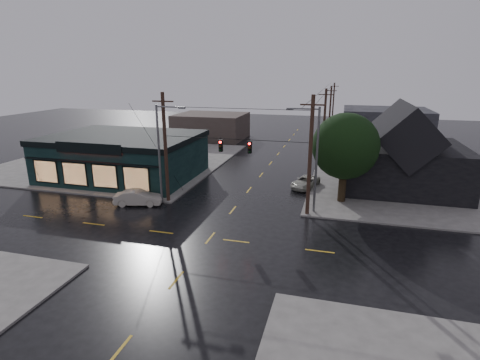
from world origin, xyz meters
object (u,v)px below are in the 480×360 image
(corner_tree, at_px, (345,146))
(suv_silver, at_px, (305,182))
(utility_pole_nw, at_px, (169,202))
(sedan_cream, at_px, (138,198))
(utility_pole_ne, at_px, (307,215))

(corner_tree, height_order, suv_silver, corner_tree)
(utility_pole_nw, relative_size, sedan_cream, 2.37)
(utility_pole_nw, xyz_separation_m, suv_silver, (12.06, 7.88, 0.60))
(corner_tree, distance_m, utility_pole_ne, 7.31)
(utility_pole_ne, distance_m, sedan_cream, 15.36)
(corner_tree, relative_size, utility_pole_ne, 0.81)
(suv_silver, bearing_deg, sedan_cream, -129.98)
(utility_pole_nw, distance_m, suv_silver, 14.42)
(corner_tree, bearing_deg, utility_pole_ne, -123.99)
(sedan_cream, bearing_deg, corner_tree, -88.03)
(corner_tree, bearing_deg, utility_pole_nw, -165.36)
(utility_pole_nw, height_order, utility_pole_ne, same)
(corner_tree, bearing_deg, suv_silver, 134.70)
(utility_pole_ne, xyz_separation_m, suv_silver, (-0.94, 7.88, 0.60))
(corner_tree, height_order, utility_pole_ne, corner_tree)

